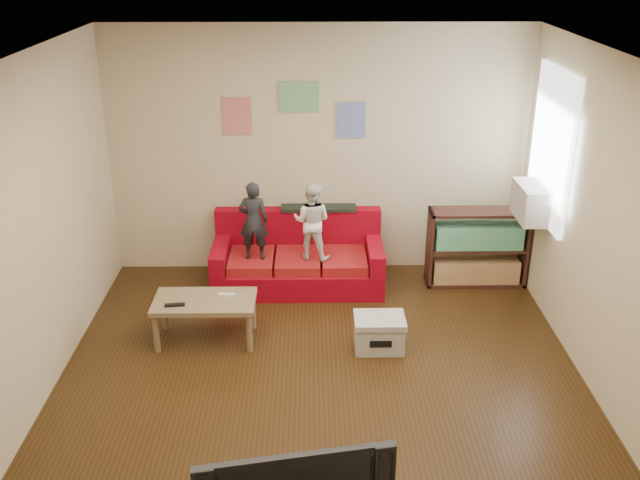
{
  "coord_description": "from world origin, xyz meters",
  "views": [
    {
      "loc": [
        -0.07,
        -4.91,
        3.5
      ],
      "look_at": [
        0.0,
        0.8,
        1.05
      ],
      "focal_mm": 40.0,
      "sensor_mm": 36.0,
      "label": 1
    }
  ],
  "objects_px": {
    "child_a": "(253,221)",
    "coffee_table": "(205,305)",
    "sofa": "(298,261)",
    "file_box": "(379,333)",
    "child_b": "(312,221)",
    "bookshelf": "(476,251)"
  },
  "relations": [
    {
      "from": "child_a",
      "to": "coffee_table",
      "type": "height_order",
      "value": "child_a"
    },
    {
      "from": "sofa",
      "to": "coffee_table",
      "type": "xyz_separation_m",
      "value": [
        -0.84,
        -1.17,
        0.09
      ]
    },
    {
      "from": "sofa",
      "to": "file_box",
      "type": "height_order",
      "value": "sofa"
    },
    {
      "from": "child_b",
      "to": "bookshelf",
      "type": "height_order",
      "value": "child_b"
    },
    {
      "from": "child_b",
      "to": "file_box",
      "type": "relative_size",
      "value": 1.78
    },
    {
      "from": "coffee_table",
      "to": "sofa",
      "type": "bearing_deg",
      "value": 54.18
    },
    {
      "from": "bookshelf",
      "to": "file_box",
      "type": "bearing_deg",
      "value": -131.02
    },
    {
      "from": "sofa",
      "to": "child_b",
      "type": "height_order",
      "value": "child_b"
    },
    {
      "from": "coffee_table",
      "to": "bookshelf",
      "type": "height_order",
      "value": "bookshelf"
    },
    {
      "from": "bookshelf",
      "to": "coffee_table",
      "type": "bearing_deg",
      "value": -157.22
    },
    {
      "from": "sofa",
      "to": "child_b",
      "type": "bearing_deg",
      "value": -47.5
    },
    {
      "from": "child_a",
      "to": "coffee_table",
      "type": "relative_size",
      "value": 0.9
    },
    {
      "from": "child_a",
      "to": "bookshelf",
      "type": "relative_size",
      "value": 0.8
    },
    {
      "from": "coffee_table",
      "to": "file_box",
      "type": "relative_size",
      "value": 2.03
    },
    {
      "from": "child_b",
      "to": "bookshelf",
      "type": "relative_size",
      "value": 0.78
    },
    {
      "from": "child_a",
      "to": "file_box",
      "type": "relative_size",
      "value": 1.82
    },
    {
      "from": "child_b",
      "to": "coffee_table",
      "type": "xyz_separation_m",
      "value": [
        -0.99,
        -1.01,
        -0.43
      ]
    },
    {
      "from": "sofa",
      "to": "coffee_table",
      "type": "height_order",
      "value": "sofa"
    },
    {
      "from": "sofa",
      "to": "bookshelf",
      "type": "distance_m",
      "value": 1.92
    },
    {
      "from": "coffee_table",
      "to": "bookshelf",
      "type": "relative_size",
      "value": 0.89
    },
    {
      "from": "child_a",
      "to": "bookshelf",
      "type": "bearing_deg",
      "value": -173.7
    },
    {
      "from": "child_b",
      "to": "file_box",
      "type": "distance_m",
      "value": 1.47
    }
  ]
}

